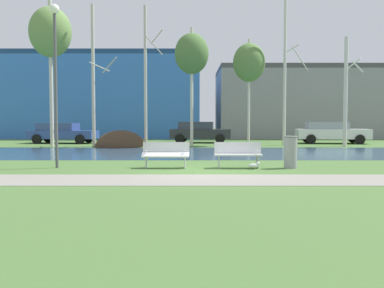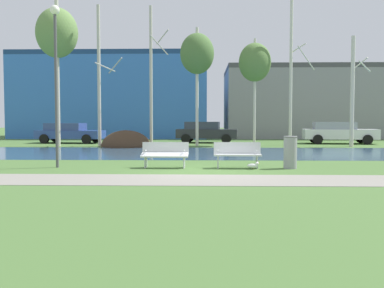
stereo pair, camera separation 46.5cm
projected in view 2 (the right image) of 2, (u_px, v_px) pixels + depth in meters
ground_plane at (202, 150)px, 24.15m from camera, size 120.00×120.00×0.00m
paved_path_strip at (200, 180)px, 12.13m from camera, size 60.00×2.25×0.01m
river_band at (202, 153)px, 21.85m from camera, size 80.00×7.93×0.01m
soil_mound at (126, 146)px, 27.04m from camera, size 2.97×3.55×1.97m
bench_left at (165, 154)px, 15.15m from camera, size 1.61×0.59×0.87m
bench_right at (237, 154)px, 15.08m from camera, size 1.61×0.59×0.87m
trash_bin at (290, 152)px, 14.93m from camera, size 0.47×0.47×1.09m
seagull at (253, 165)px, 14.69m from camera, size 0.42×0.16×0.25m
streetlamp at (56, 60)px, 15.09m from camera, size 0.32×0.32×5.50m
birch_far_left at (57, 34)px, 26.88m from camera, size 2.51×2.51×8.81m
birch_left at (100, 76)px, 26.86m from camera, size 1.57×2.47×8.50m
birch_center_left at (151, 75)px, 27.59m from camera, size 1.23×2.22×8.63m
birch_center at (197, 54)px, 27.20m from camera, size 2.08×2.08×7.25m
birch_center_right at (255, 63)px, 27.78m from camera, size 2.01×2.01×6.67m
birch_right at (291, 72)px, 27.71m from camera, size 1.53×2.35×9.09m
birch_far_right at (353, 90)px, 26.47m from camera, size 1.16×1.88×6.58m
parked_van_nearest_blue at (69, 132)px, 30.75m from camera, size 4.67×2.37×1.38m
parked_sedan_second_dark at (206, 132)px, 31.17m from camera, size 4.34×2.37×1.47m
parked_hatch_third_white at (338, 132)px, 29.97m from camera, size 4.93×2.43×1.46m
building_blue_store at (116, 97)px, 40.91m from camera, size 16.73×8.99×7.37m
building_grey_warehouse at (324, 103)px, 40.45m from camera, size 17.81×9.09×6.23m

